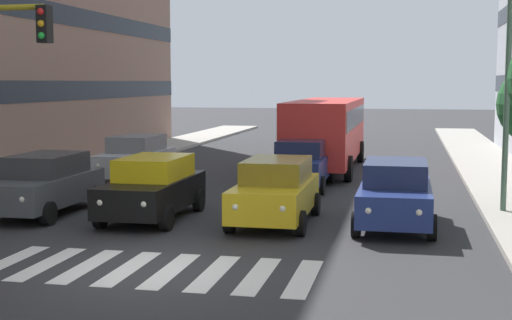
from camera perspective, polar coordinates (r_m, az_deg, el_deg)
ground_plane at (r=14.93m, az=-8.41°, el=-8.54°), size 180.00×180.00×0.00m
crosswalk_markings at (r=14.93m, az=-8.41°, el=-8.52°), size 6.75×2.80×0.01m
car_0 at (r=19.18m, az=10.94°, el=-2.60°), size 2.02×4.44×1.72m
car_1 at (r=19.33m, az=1.56°, el=-2.43°), size 2.02×4.44×1.72m
car_2 at (r=20.14m, az=-8.14°, el=-2.14°), size 2.02×4.44×1.72m
car_3 at (r=21.52m, az=-16.36°, el=-1.79°), size 2.02×4.44×1.72m
car_row2_0 at (r=28.23m, az=-9.46°, el=0.22°), size 2.02×4.44×1.72m
car_row2_1 at (r=25.85m, az=3.59°, el=-0.25°), size 2.02×4.44×1.72m
bus_behind_traffic at (r=31.30m, az=5.61°, el=2.64°), size 2.78×10.50×3.00m
street_lamp_left at (r=21.34m, az=17.86°, el=7.85°), size 3.20×0.28×7.06m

